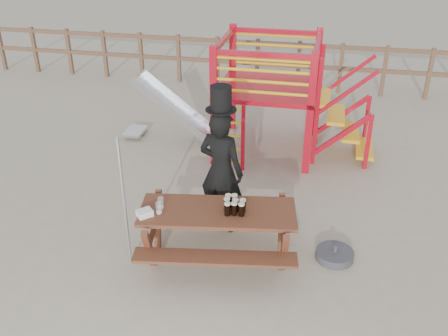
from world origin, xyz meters
TOP-DOWN VIEW (x-y plane):
  - ground at (0.00, 0.00)m, footprint 60.00×60.00m
  - back_fence at (0.00, 7.00)m, footprint 15.09×0.09m
  - playground_fort at (0.12, 3.58)m, footprint 4.71×1.84m
  - picnic_table at (0.05, 0.20)m, footprint 2.12×1.62m
  - man_with_hat at (-0.07, 0.94)m, footprint 0.74×0.59m
  - metal_pole at (-1.03, -0.12)m, footprint 0.04×0.04m
  - parasol_base at (1.54, 0.52)m, footprint 0.49×0.49m
  - paper_bag at (-0.79, -0.11)m, footprint 0.23×0.23m
  - stout_pints at (0.25, 0.22)m, footprint 0.27×0.28m
  - empty_glasses at (-0.64, 0.04)m, footprint 0.09×0.18m

SIDE VIEW (x-z plane):
  - ground at x=0.00m, z-range 0.00..0.00m
  - parasol_base at x=1.54m, z-range -0.05..0.16m
  - picnic_table at x=0.05m, z-range 0.10..0.85m
  - back_fence at x=0.00m, z-range 0.14..1.34m
  - paper_bag at x=-0.79m, z-range 0.75..0.83m
  - empty_glasses at x=-0.64m, z-range 0.74..0.89m
  - stout_pints at x=0.25m, z-range 0.75..0.92m
  - metal_pole at x=-1.03m, z-range 0.00..1.78m
  - man_with_hat at x=-0.07m, z-range -0.11..1.99m
  - playground_fort at x=0.12m, z-range 0.02..2.12m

